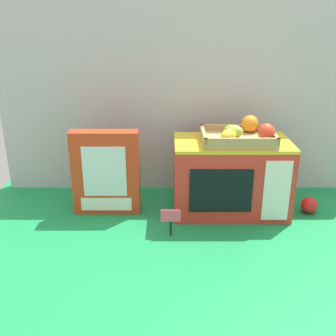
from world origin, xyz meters
The scene contains 7 objects.
ground_plane centered at (0.00, 0.00, 0.00)m, with size 1.70×1.70×0.00m, color #198C47.
display_back_panel centered at (0.00, 0.25, 0.39)m, with size 1.61×0.03×0.79m, color #B7BABF.
toy_microwave centered at (0.14, 0.02, 0.14)m, with size 0.43×0.25×0.29m.
food_groups_crate centered at (0.17, 0.01, 0.31)m, with size 0.26×0.20×0.09m.
cookie_set_box centered at (-0.34, 0.01, 0.16)m, with size 0.25×0.06×0.33m.
price_sign centered at (-0.09, -0.17, 0.07)m, with size 0.07×0.01×0.10m.
loose_toy_apple centered at (0.45, 0.00, 0.03)m, with size 0.06×0.06×0.06m, color red.
Camera 1 is at (-0.10, -1.40, 0.73)m, focal length 42.56 mm.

